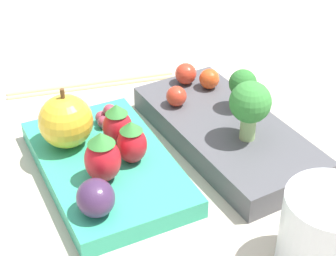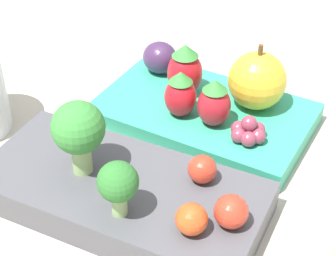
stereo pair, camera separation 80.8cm
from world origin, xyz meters
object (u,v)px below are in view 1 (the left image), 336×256
object	(u,v)px
cherry_tomato_0	(186,74)
strawberry_1	(132,142)
cherry_tomato_2	(209,79)
cherry_tomato_1	(176,96)
apple	(66,121)
strawberry_2	(117,125)
bento_box_fruit	(106,165)
drinking_cup	(326,233)
bento_box_savoury	(226,133)
broccoli_floret_1	(250,104)
chopsticks_pair	(92,84)
plum	(96,198)
broccoli_floret_0	(243,85)
strawberry_0	(102,157)
grape_cluster	(110,117)

from	to	relation	value
cherry_tomato_0	strawberry_1	world-z (taller)	strawberry_1
cherry_tomato_2	cherry_tomato_0	bearing A→B (deg)	-131.69
cherry_tomato_1	strawberry_1	size ratio (longest dim) A/B	0.50
apple	cherry_tomato_2	bearing A→B (deg)	103.50
cherry_tomato_0	strawberry_2	size ratio (longest dim) A/B	0.54
bento_box_fruit	drinking_cup	distance (m)	0.23
bento_box_savoury	drinking_cup	world-z (taller)	drinking_cup
drinking_cup	cherry_tomato_2	bearing A→B (deg)	177.32
apple	broccoli_floret_1	bearing A→B (deg)	69.39
chopsticks_pair	drinking_cup	bearing A→B (deg)	16.44
cherry_tomato_0	plum	bearing A→B (deg)	-41.62
broccoli_floret_1	apple	world-z (taller)	broccoli_floret_1
strawberry_1	chopsticks_pair	distance (m)	0.19
broccoli_floret_1	apple	xyz separation A→B (m)	(-0.06, -0.17, -0.02)
broccoli_floret_0	strawberry_1	size ratio (longest dim) A/B	1.01
cherry_tomato_2	bento_box_savoury	bearing A→B (deg)	-9.04
broccoli_floret_0	strawberry_0	xyz separation A→B (m)	(0.06, -0.17, -0.01)
bento_box_savoury	broccoli_floret_1	size ratio (longest dim) A/B	3.77
cherry_tomato_0	strawberry_2	world-z (taller)	strawberry_2
broccoli_floret_1	cherry_tomato_2	world-z (taller)	broccoli_floret_1
plum	grape_cluster	world-z (taller)	plum
broccoli_floret_1	strawberry_1	bearing A→B (deg)	-96.94
cherry_tomato_0	broccoli_floret_0	bearing A→B (deg)	27.25
broccoli_floret_1	strawberry_0	distance (m)	0.15
cherry_tomato_0	strawberry_2	xyz separation A→B (m)	(0.08, -0.11, 0.00)
cherry_tomato_1	strawberry_0	distance (m)	0.14
strawberry_0	chopsticks_pair	world-z (taller)	strawberry_0
cherry_tomato_0	grape_cluster	distance (m)	0.11
cherry_tomato_0	grape_cluster	world-z (taller)	cherry_tomato_0
strawberry_1	drinking_cup	size ratio (longest dim) A/B	0.61
cherry_tomato_2	apple	xyz separation A→B (m)	(0.04, -0.17, 0.01)
broccoli_floret_1	strawberry_0	size ratio (longest dim) A/B	1.21
cherry_tomato_0	drinking_cup	bearing A→B (deg)	1.98
bento_box_fruit	cherry_tomato_1	xyz separation A→B (m)	(-0.05, 0.10, 0.03)
broccoli_floret_1	plum	xyz separation A→B (m)	(0.05, -0.17, -0.03)
bento_box_savoury	cherry_tomato_0	distance (m)	0.10
apple	bento_box_savoury	bearing A→B (deg)	79.27
bento_box_savoury	cherry_tomato_1	world-z (taller)	cherry_tomato_1
strawberry_0	bento_box_savoury	bearing A→B (deg)	104.11
cherry_tomato_1	bento_box_savoury	bearing A→B (deg)	36.55
plum	strawberry_0	bearing A→B (deg)	157.17
apple	strawberry_1	distance (m)	0.07
broccoli_floret_0	strawberry_0	world-z (taller)	same
cherry_tomato_0	cherry_tomato_1	bearing A→B (deg)	-33.70
broccoli_floret_0	apple	size ratio (longest dim) A/B	0.71
strawberry_1	grape_cluster	world-z (taller)	strawberry_1
cherry_tomato_1	chopsticks_pair	bearing A→B (deg)	-150.65
bento_box_fruit	broccoli_floret_1	xyz separation A→B (m)	(0.03, 0.14, 0.06)
bento_box_savoury	strawberry_0	xyz separation A→B (m)	(0.04, -0.14, 0.03)
strawberry_2	strawberry_0	bearing A→B (deg)	-29.49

